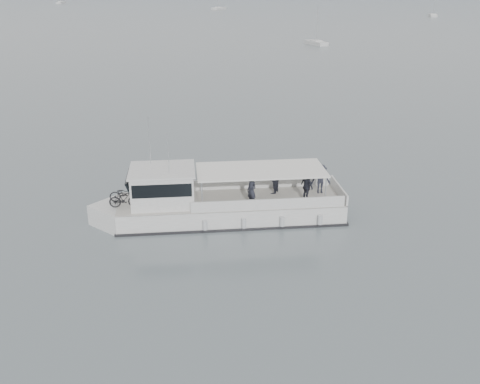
# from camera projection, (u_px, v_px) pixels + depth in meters

# --- Properties ---
(ground) EXTENTS (1400.00, 1400.00, 0.00)m
(ground) POSITION_uv_depth(u_px,v_px,m) (211.00, 235.00, 27.21)
(ground) COLOR slate
(ground) RESTS_ON ground
(tour_boat) EXTENTS (13.38, 7.43, 5.73)m
(tour_boat) POSITION_uv_depth(u_px,v_px,m) (209.00, 203.00, 28.66)
(tour_boat) COLOR white
(tour_boat) RESTS_ON ground
(moored_fleet) EXTENTS (409.03, 330.28, 11.41)m
(moored_fleet) POSITION_uv_depth(u_px,v_px,m) (259.00, 7.00, 222.89)
(moored_fleet) COLOR white
(moored_fleet) RESTS_ON ground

